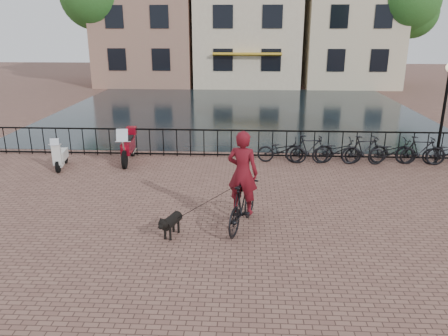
{
  "coord_description": "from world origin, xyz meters",
  "views": [
    {
      "loc": [
        0.55,
        -7.38,
        4.6
      ],
      "look_at": [
        0.0,
        3.0,
        1.2
      ],
      "focal_mm": 35.0,
      "sensor_mm": 36.0,
      "label": 1
    }
  ],
  "objects_px": {
    "lamp_post": "(446,95)",
    "scooter": "(60,151)",
    "dog": "(172,224)",
    "motorcycle": "(128,142)",
    "cyclist": "(242,186)"
  },
  "relations": [
    {
      "from": "lamp_post",
      "to": "scooter",
      "type": "bearing_deg",
      "value": -174.7
    },
    {
      "from": "scooter",
      "to": "dog",
      "type": "bearing_deg",
      "value": -55.98
    },
    {
      "from": "motorcycle",
      "to": "dog",
      "type": "bearing_deg",
      "value": -70.76
    },
    {
      "from": "motorcycle",
      "to": "scooter",
      "type": "distance_m",
      "value": 2.24
    },
    {
      "from": "lamp_post",
      "to": "scooter",
      "type": "xyz_separation_m",
      "value": [
        -12.89,
        -1.2,
        -1.78
      ]
    },
    {
      "from": "cyclist",
      "to": "motorcycle",
      "type": "height_order",
      "value": "cyclist"
    },
    {
      "from": "dog",
      "to": "lamp_post",
      "type": "bearing_deg",
      "value": 54.55
    },
    {
      "from": "dog",
      "to": "scooter",
      "type": "bearing_deg",
      "value": 152.2
    },
    {
      "from": "dog",
      "to": "motorcycle",
      "type": "height_order",
      "value": "motorcycle"
    },
    {
      "from": "dog",
      "to": "scooter",
      "type": "relative_size",
      "value": 0.7
    },
    {
      "from": "cyclist",
      "to": "motorcycle",
      "type": "distance_m",
      "value": 6.5
    },
    {
      "from": "lamp_post",
      "to": "cyclist",
      "type": "bearing_deg",
      "value": -140.93
    },
    {
      "from": "motorcycle",
      "to": "scooter",
      "type": "bearing_deg",
      "value": -163.76
    },
    {
      "from": "motorcycle",
      "to": "cyclist",
      "type": "bearing_deg",
      "value": -55.74
    },
    {
      "from": "cyclist",
      "to": "dog",
      "type": "height_order",
      "value": "cyclist"
    }
  ]
}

